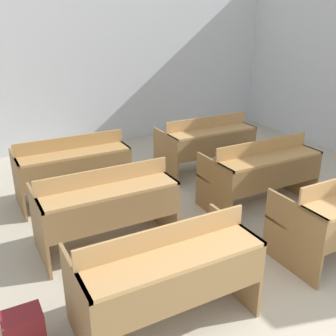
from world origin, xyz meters
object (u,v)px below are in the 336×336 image
bench_second_left (106,205)px  schoolbag (24,334)px  bench_second_right (261,170)px  bench_third_left (72,166)px  bench_third_right (206,143)px  bench_front_left (166,272)px

bench_second_left → schoolbag: 1.45m
bench_second_right → bench_third_left: same height
bench_third_right → bench_second_left: bearing=-148.9°
bench_front_left → schoolbag: bench_front_left is taller
bench_second_left → bench_third_right: size_ratio=1.00×
bench_third_left → bench_third_right: (1.97, 0.01, 0.00)m
bench_second_right → bench_third_left: (-1.94, 1.21, 0.00)m
bench_front_left → bench_second_right: 2.27m
bench_second_left → bench_second_right: 1.94m
bench_second_left → schoolbag: size_ratio=3.99×
bench_third_left → bench_third_right: bearing=0.2°
bench_third_left → bench_second_left: bearing=-89.9°
bench_third_right → schoolbag: bearing=-143.1°
bench_second_right → bench_third_right: same height
bench_third_right → schoolbag: bench_third_right is taller
schoolbag → bench_third_right: bearing=36.9°
bench_front_left → bench_third_left: bearing=90.4°
bench_third_left → bench_third_right: 1.97m
schoolbag → bench_third_left: bearing=66.1°
bench_front_left → bench_second_right: same height
bench_second_right → bench_second_left: bearing=179.1°
bench_front_left → schoolbag: size_ratio=3.99×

